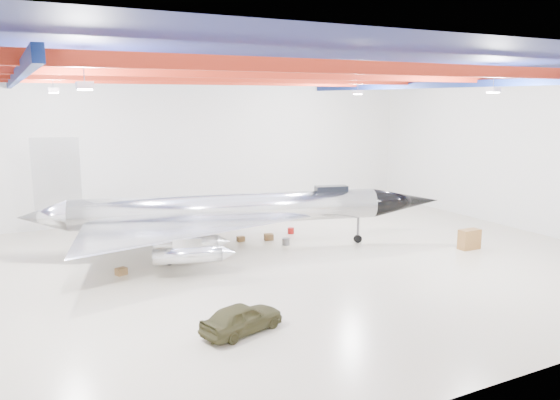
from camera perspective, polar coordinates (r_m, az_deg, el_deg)
floor at (r=30.79m, az=-1.25°, el=-6.92°), size 40.00×40.00×0.00m
wall_back at (r=43.54m, az=-9.97°, el=5.45°), size 40.00×0.00×40.00m
wall_right at (r=42.29m, az=23.99°, el=4.56°), size 0.00×30.00×30.00m
ceiling at (r=29.43m, az=-1.34°, el=13.97°), size 40.00×40.00×0.00m
ceiling_structure at (r=29.40m, az=-1.34°, el=12.65°), size 39.50×29.50×1.08m
jet_aircraft at (r=33.52m, az=-5.42°, el=-1.40°), size 25.65×18.21×7.12m
jeep at (r=22.36m, az=-4.01°, el=-12.20°), size 3.82×2.40×1.21m
desk at (r=36.02m, az=19.17°, el=-3.89°), size 1.37×0.69×1.25m
crate_ply at (r=30.46m, az=-16.26°, el=-7.17°), size 0.67×0.61×0.38m
engine_drum at (r=35.09m, az=0.62°, el=-4.37°), size 0.62×0.62×0.43m
parts_bin at (r=36.30m, az=-1.18°, el=-3.88°), size 0.68×0.60×0.41m
crate_small at (r=35.47m, az=-12.49°, el=-4.58°), size 0.47×0.41×0.28m
tool_chest at (r=37.98m, az=1.14°, el=-3.23°), size 0.46×0.46×0.41m
oil_barrel at (r=36.05m, az=-4.12°, el=-4.07°), size 0.49×0.40×0.33m
spares_box at (r=39.91m, az=-6.49°, el=-2.67°), size 0.43×0.43×0.34m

